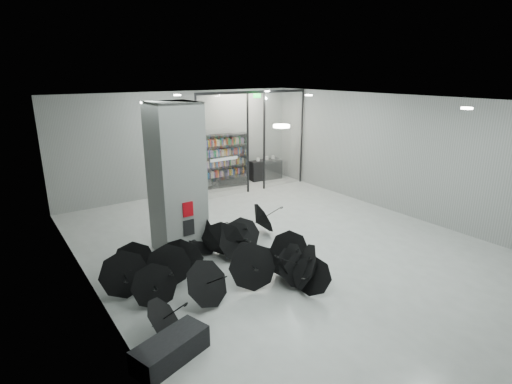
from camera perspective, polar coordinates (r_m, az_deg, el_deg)
room at (r=10.16m, az=6.28°, el=6.07°), size 14.00×14.02×4.01m
column at (r=10.69m, az=-11.27°, el=1.76°), size 1.20×1.20×4.00m
fire_cabinet at (r=10.34m, az=-9.67°, el=-2.45°), size 0.28×0.04×0.38m
info_panel at (r=10.52m, az=-9.53°, el=-5.02°), size 0.30×0.03×0.42m
exit_sign at (r=15.67m, az=0.14°, el=13.54°), size 0.30×0.06×0.15m
glass_partition at (r=16.00m, az=-0.30°, el=7.70°), size 5.06×0.08×4.00m
bench at (r=7.42m, az=-12.04°, el=-21.03°), size 1.43×0.94×0.42m
bookshelf at (r=16.90m, az=-4.50°, el=4.47°), size 2.07×0.74×2.23m
shop_counter at (r=18.19m, az=1.30°, el=3.22°), size 1.53×0.77×0.88m
umbrella_cluster at (r=9.86m, az=-4.37°, el=-9.80°), size 5.59×4.56×1.28m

